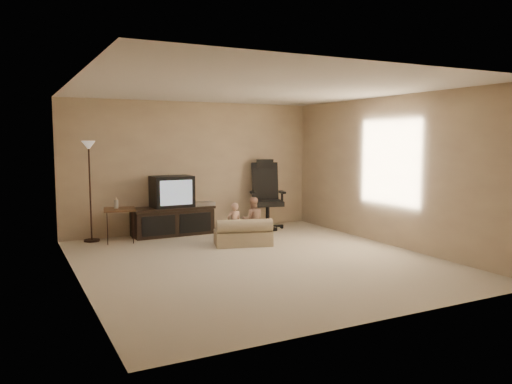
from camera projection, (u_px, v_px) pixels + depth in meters
floor at (257, 260)px, 7.37m from camera, size 5.50×5.50×0.00m
room_shell at (257, 158)px, 7.21m from camera, size 5.50×5.50×5.50m
tv_stand at (173, 210)px, 9.31m from camera, size 1.56×0.60×1.11m
office_chair at (267, 204)px, 9.98m from camera, size 0.78×0.81×1.38m
side_table at (119, 210)px, 8.64m from camera, size 0.61×0.61×0.79m
floor_lamp at (89, 168)px, 8.62m from camera, size 0.27×0.27×1.76m
child_sofa at (243, 234)px, 8.39m from camera, size 1.05×0.77×0.46m
toddler_left at (234, 224)px, 8.43m from camera, size 0.27×0.20×0.72m
toddler_right at (253, 220)px, 8.64m from camera, size 0.43×0.31×0.79m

